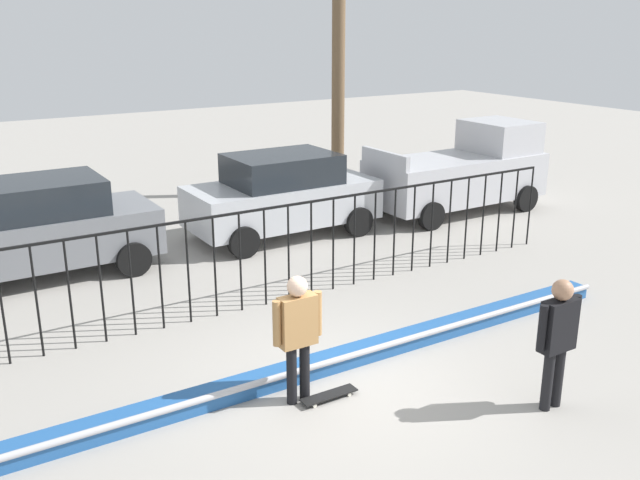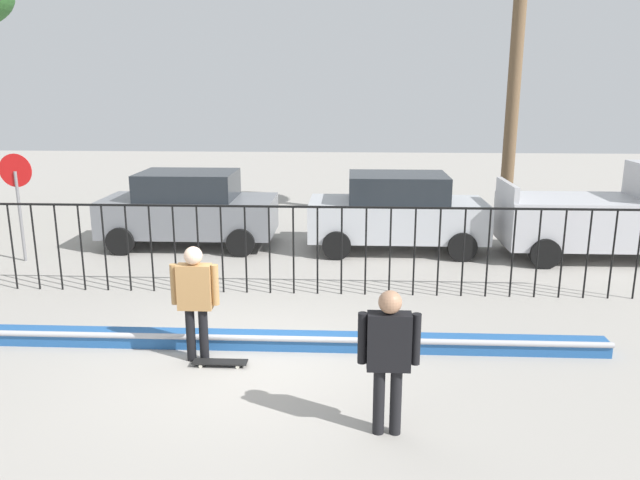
{
  "view_description": "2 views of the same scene",
  "coord_description": "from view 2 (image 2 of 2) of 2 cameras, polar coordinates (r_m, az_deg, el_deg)",
  "views": [
    {
      "loc": [
        -4.72,
        -7.09,
        4.81
      ],
      "look_at": [
        1.0,
        2.14,
        1.36
      ],
      "focal_mm": 39.28,
      "sensor_mm": 36.0,
      "label": 1
    },
    {
      "loc": [
        1.55,
        -8.36,
        3.96
      ],
      "look_at": [
        1.02,
        2.39,
        1.26
      ],
      "focal_mm": 34.44,
      "sensor_mm": 36.0,
      "label": 2
    }
  ],
  "objects": [
    {
      "name": "ground_plane",
      "position": [
        9.37,
        -7.08,
        -11.03
      ],
      "size": [
        60.0,
        60.0,
        0.0
      ],
      "primitive_type": "plane",
      "color": "#9E9991"
    },
    {
      "name": "bowl_coping_ledge",
      "position": [
        9.76,
        -6.62,
        -9.2
      ],
      "size": [
        11.0,
        0.4,
        0.27
      ],
      "color": "#235699",
      "rests_on": "ground"
    },
    {
      "name": "perimeter_fence",
      "position": [
        11.9,
        -4.73,
        0.04
      ],
      "size": [
        14.04,
        0.04,
        1.76
      ],
      "color": "black",
      "rests_on": "ground"
    },
    {
      "name": "skateboarder",
      "position": [
        9.1,
        -11.53,
        -4.88
      ],
      "size": [
        0.71,
        0.26,
        1.75
      ],
      "rotation": [
        0.0,
        0.0,
        0.02
      ],
      "color": "black",
      "rests_on": "ground"
    },
    {
      "name": "skateboard",
      "position": [
        9.23,
        -9.27,
        -11.13
      ],
      "size": [
        0.8,
        0.2,
        0.07
      ],
      "rotation": [
        0.0,
        0.0,
        0.15
      ],
      "color": "black",
      "rests_on": "ground"
    },
    {
      "name": "camera_operator",
      "position": [
        7.12,
        6.41,
        -10.09
      ],
      "size": [
        0.71,
        0.27,
        1.76
      ],
      "rotation": [
        0.0,
        0.0,
        2.86
      ],
      "color": "black",
      "rests_on": "ground"
    },
    {
      "name": "parked_car_gray",
      "position": [
        15.85,
        -12.06,
        2.89
      ],
      "size": [
        4.3,
        2.12,
        1.9
      ],
      "rotation": [
        0.0,
        0.0,
        -0.03
      ],
      "color": "slate",
      "rests_on": "ground"
    },
    {
      "name": "parked_car_silver",
      "position": [
        15.23,
        7.16,
        2.64
      ],
      "size": [
        4.3,
        2.12,
        1.9
      ],
      "rotation": [
        0.0,
        0.0,
        0.03
      ],
      "color": "#B7BABF",
      "rests_on": "ground"
    },
    {
      "name": "pickup_truck",
      "position": [
        15.94,
        25.69,
        2.1
      ],
      "size": [
        4.7,
        2.12,
        2.24
      ],
      "rotation": [
        0.0,
        0.0,
        0.07
      ],
      "color": "#B7B7BC",
      "rests_on": "ground"
    },
    {
      "name": "stop_sign",
      "position": [
        15.62,
        -26.27,
        3.98
      ],
      "size": [
        0.76,
        0.07,
        2.5
      ],
      "color": "slate",
      "rests_on": "ground"
    }
  ]
}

